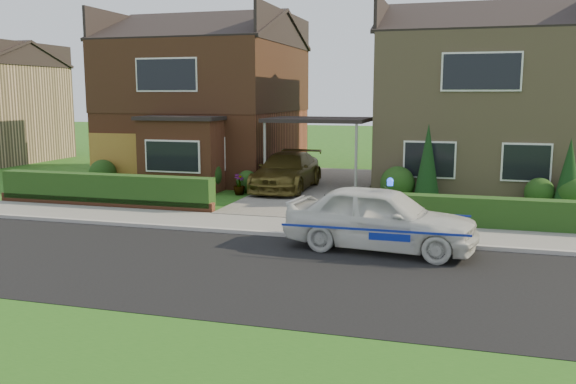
% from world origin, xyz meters
% --- Properties ---
extents(ground, '(120.00, 120.00, 0.00)m').
position_xyz_m(ground, '(0.00, 0.00, 0.00)').
color(ground, '#225516').
rests_on(ground, ground).
extents(road, '(60.00, 6.00, 0.02)m').
position_xyz_m(road, '(0.00, 0.00, 0.00)').
color(road, black).
rests_on(road, ground).
extents(kerb, '(60.00, 0.16, 0.12)m').
position_xyz_m(kerb, '(0.00, 3.05, 0.06)').
color(kerb, '#9E9993').
rests_on(kerb, ground).
extents(sidewalk, '(60.00, 2.00, 0.10)m').
position_xyz_m(sidewalk, '(0.00, 4.10, 0.05)').
color(sidewalk, slate).
rests_on(sidewalk, ground).
extents(grass_verge, '(60.00, 4.00, 0.01)m').
position_xyz_m(grass_verge, '(0.00, -5.00, 0.00)').
color(grass_verge, '#225516').
rests_on(grass_verge, ground).
extents(driveway, '(3.80, 12.00, 0.12)m').
position_xyz_m(driveway, '(0.00, 11.00, 0.06)').
color(driveway, '#666059').
rests_on(driveway, ground).
extents(house_left, '(7.50, 9.53, 7.25)m').
position_xyz_m(house_left, '(-5.78, 13.90, 3.81)').
color(house_left, brown).
rests_on(house_left, ground).
extents(house_right, '(7.50, 8.06, 7.25)m').
position_xyz_m(house_right, '(5.80, 13.99, 3.66)').
color(house_right, '#8F7A57').
rests_on(house_right, ground).
extents(carport_link, '(3.80, 3.00, 2.77)m').
position_xyz_m(carport_link, '(0.00, 10.95, 2.66)').
color(carport_link, black).
rests_on(carport_link, ground).
extents(garage_door, '(2.20, 0.10, 2.10)m').
position_xyz_m(garage_door, '(-8.25, 9.96, 1.05)').
color(garage_door, brown).
rests_on(garage_door, ground).
extents(dwarf_wall, '(7.70, 0.25, 0.36)m').
position_xyz_m(dwarf_wall, '(-5.80, 5.30, 0.18)').
color(dwarf_wall, brown).
rests_on(dwarf_wall, ground).
extents(hedge_left, '(7.50, 0.55, 0.90)m').
position_xyz_m(hedge_left, '(-5.80, 5.45, 0.00)').
color(hedge_left, '#103412').
rests_on(hedge_left, ground).
extents(hedge_right, '(7.50, 0.55, 0.80)m').
position_xyz_m(hedge_right, '(5.80, 5.35, 0.00)').
color(hedge_right, '#103412').
rests_on(hedge_right, ground).
extents(shrub_left_far, '(1.08, 1.08, 1.08)m').
position_xyz_m(shrub_left_far, '(-8.50, 9.50, 0.54)').
color(shrub_left_far, '#103412').
rests_on(shrub_left_far, ground).
extents(shrub_left_mid, '(1.32, 1.32, 1.32)m').
position_xyz_m(shrub_left_mid, '(-4.00, 9.30, 0.66)').
color(shrub_left_mid, '#103412').
rests_on(shrub_left_mid, ground).
extents(shrub_left_near, '(0.84, 0.84, 0.84)m').
position_xyz_m(shrub_left_near, '(-2.40, 9.60, 0.42)').
color(shrub_left_near, '#103412').
rests_on(shrub_left_near, ground).
extents(shrub_right_near, '(1.20, 1.20, 1.20)m').
position_xyz_m(shrub_right_near, '(3.20, 9.40, 0.60)').
color(shrub_right_near, '#103412').
rests_on(shrub_right_near, ground).
extents(shrub_right_mid, '(0.96, 0.96, 0.96)m').
position_xyz_m(shrub_right_mid, '(7.80, 9.50, 0.48)').
color(shrub_right_mid, '#103412').
rests_on(shrub_right_mid, ground).
extents(shrub_right_far, '(1.08, 1.08, 1.08)m').
position_xyz_m(shrub_right_far, '(8.80, 9.20, 0.54)').
color(shrub_right_far, '#103412').
rests_on(shrub_right_far, ground).
extents(conifer_a, '(0.90, 0.90, 2.60)m').
position_xyz_m(conifer_a, '(4.20, 9.20, 1.30)').
color(conifer_a, black).
rests_on(conifer_a, ground).
extents(conifer_b, '(0.90, 0.90, 2.20)m').
position_xyz_m(conifer_b, '(8.60, 9.20, 1.10)').
color(conifer_b, black).
rests_on(conifer_b, ground).
extents(police_car, '(4.13, 4.68, 1.69)m').
position_xyz_m(police_car, '(3.53, 2.40, 0.76)').
color(police_car, silver).
rests_on(police_car, ground).
extents(driveway_car, '(1.93, 4.70, 1.36)m').
position_xyz_m(driveway_car, '(-1.00, 10.11, 0.80)').
color(driveway_car, brown).
rests_on(driveway_car, driveway).
extents(potted_plant_a, '(0.44, 0.33, 0.78)m').
position_xyz_m(potted_plant_a, '(-6.01, 9.00, 0.39)').
color(potted_plant_a, gray).
rests_on(potted_plant_a, ground).
extents(potted_plant_b, '(0.61, 0.59, 0.86)m').
position_xyz_m(potted_plant_b, '(-2.55, 6.00, 0.43)').
color(potted_plant_b, gray).
rests_on(potted_plant_b, ground).
extents(potted_plant_c, '(0.55, 0.55, 0.76)m').
position_xyz_m(potted_plant_c, '(-2.50, 9.00, 0.38)').
color(potted_plant_c, gray).
rests_on(potted_plant_c, ground).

